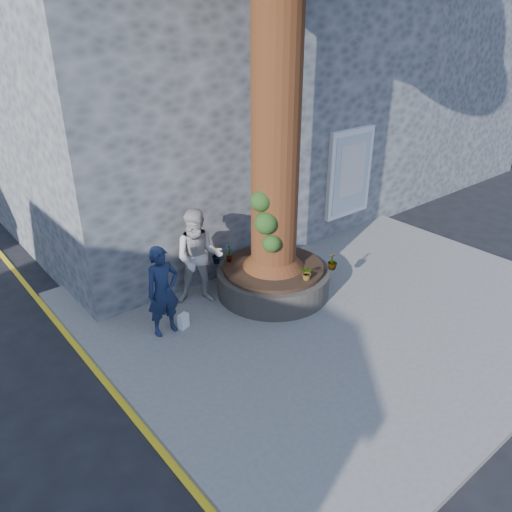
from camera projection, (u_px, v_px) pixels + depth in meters
ground at (314, 358)px, 8.57m from camera, size 120.00×120.00×0.00m
pavement at (331, 302)px, 10.08m from camera, size 9.00×8.00×0.12m
yellow_line at (124, 406)px, 7.53m from camera, size 0.10×30.00×0.01m
stone_shop at (196, 100)px, 13.56m from camera, size 10.30×8.30×6.30m
neighbour_shop at (381, 81)px, 18.18m from camera, size 6.00×8.00×6.00m
planter at (273, 279)px, 10.22m from camera, size 2.30×2.30×0.60m
man at (163, 291)px, 8.69m from camera, size 0.63×0.42×1.68m
woman at (199, 257)px, 9.58m from camera, size 1.19×1.13×1.94m
shopping_bag at (183, 321)px, 9.11m from camera, size 0.23×0.18×0.28m
plant_a at (229, 253)px, 10.15m from camera, size 0.24×0.25×0.40m
plant_b at (215, 255)px, 10.09m from camera, size 0.30×0.29×0.39m
plant_c at (332, 261)px, 9.88m from camera, size 0.20×0.20×0.34m
plant_d at (307, 273)px, 9.50m from camera, size 0.33×0.34×0.29m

